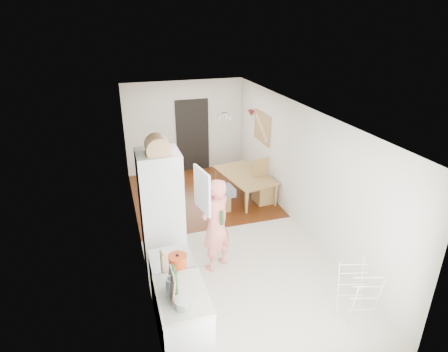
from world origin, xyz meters
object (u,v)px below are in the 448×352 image
person (216,217)px  dining_table (246,187)px  drying_rack (358,293)px  dining_chair (264,182)px  stool (223,202)px

person → dining_table: person is taller
person → drying_rack: size_ratio=2.38×
dining_chair → drying_rack: (-0.14, -3.75, -0.10)m
drying_rack → dining_table: bearing=107.8°
stool → drying_rack: (0.90, -3.64, 0.21)m
dining_chair → stool: 1.09m
stool → drying_rack: size_ratio=0.49×
dining_table → drying_rack: 4.15m
dining_table → stool: (-0.74, -0.50, -0.05)m
dining_table → dining_chair: (0.30, -0.40, 0.26)m
person → dining_table: bearing=-150.5°
person → dining_chair: bearing=-160.5°
person → stool: person is taller
person → dining_chair: size_ratio=1.93×
dining_table → stool: bearing=114.8°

